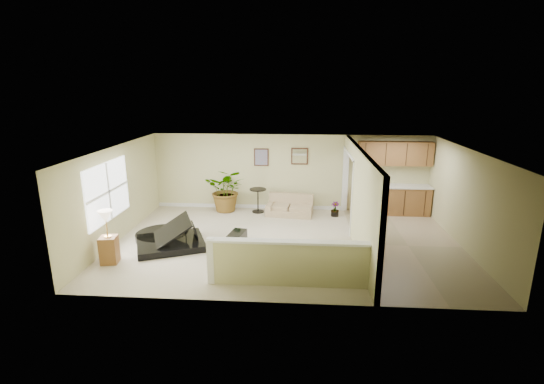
# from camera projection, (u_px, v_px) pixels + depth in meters

# --- Properties ---
(floor) EXTENTS (9.00, 9.00, 0.00)m
(floor) POSITION_uv_depth(u_px,v_px,m) (287.00, 243.00, 10.40)
(floor) COLOR #B6AC8D
(floor) RESTS_ON ground
(back_wall) EXTENTS (9.00, 0.04, 2.50)m
(back_wall) POSITION_uv_depth(u_px,v_px,m) (290.00, 172.00, 12.97)
(back_wall) COLOR #BFBB82
(back_wall) RESTS_ON floor
(front_wall) EXTENTS (9.00, 0.04, 2.50)m
(front_wall) POSITION_uv_depth(u_px,v_px,m) (282.00, 242.00, 7.19)
(front_wall) COLOR #BFBB82
(front_wall) RESTS_ON floor
(left_wall) EXTENTS (0.04, 6.00, 2.50)m
(left_wall) POSITION_uv_depth(u_px,v_px,m) (117.00, 194.00, 10.38)
(left_wall) COLOR #BFBB82
(left_wall) RESTS_ON floor
(right_wall) EXTENTS (0.04, 6.00, 2.50)m
(right_wall) POSITION_uv_depth(u_px,v_px,m) (468.00, 201.00, 9.77)
(right_wall) COLOR #BFBB82
(right_wall) RESTS_ON floor
(ceiling) EXTENTS (9.00, 6.00, 0.04)m
(ceiling) POSITION_uv_depth(u_px,v_px,m) (288.00, 149.00, 9.75)
(ceiling) COLOR silver
(ceiling) RESTS_ON back_wall
(kitchen_vinyl) EXTENTS (2.70, 6.00, 0.01)m
(kitchen_vinyl) POSITION_uv_depth(u_px,v_px,m) (408.00, 246.00, 10.19)
(kitchen_vinyl) COLOR tan
(kitchen_vinyl) RESTS_ON floor
(interior_partition) EXTENTS (0.18, 5.99, 2.50)m
(interior_partition) POSITION_uv_depth(u_px,v_px,m) (357.00, 197.00, 10.21)
(interior_partition) COLOR #BFBB82
(interior_partition) RESTS_ON floor
(pony_half_wall) EXTENTS (3.42, 0.22, 1.00)m
(pony_half_wall) POSITION_uv_depth(u_px,v_px,m) (287.00, 262.00, 8.05)
(pony_half_wall) COLOR #BFBB82
(pony_half_wall) RESTS_ON floor
(left_window) EXTENTS (0.05, 2.15, 1.45)m
(left_window) POSITION_uv_depth(u_px,v_px,m) (108.00, 191.00, 9.85)
(left_window) COLOR white
(left_window) RESTS_ON left_wall
(wall_art_left) EXTENTS (0.48, 0.04, 0.58)m
(wall_art_left) POSITION_uv_depth(u_px,v_px,m) (261.00, 157.00, 12.87)
(wall_art_left) COLOR #3D2216
(wall_art_left) RESTS_ON back_wall
(wall_mirror) EXTENTS (0.55, 0.04, 0.55)m
(wall_mirror) POSITION_uv_depth(u_px,v_px,m) (300.00, 156.00, 12.77)
(wall_mirror) COLOR #3D2216
(wall_mirror) RESTS_ON back_wall
(kitchen_cabinets) EXTENTS (2.36, 0.65, 2.33)m
(kitchen_cabinets) POSITION_uv_depth(u_px,v_px,m) (389.00, 187.00, 12.59)
(kitchen_cabinets) COLOR #965931
(kitchen_cabinets) RESTS_ON floor
(piano) EXTENTS (2.34, 2.29, 1.56)m
(piano) POSITION_uv_depth(u_px,v_px,m) (170.00, 220.00, 10.15)
(piano) COLOR black
(piano) RESTS_ON floor
(piano_bench) EXTENTS (0.45, 0.71, 0.44)m
(piano_bench) POSITION_uv_depth(u_px,v_px,m) (237.00, 241.00, 9.94)
(piano_bench) COLOR black
(piano_bench) RESTS_ON floor
(loveseat) EXTENTS (1.54, 0.99, 0.83)m
(loveseat) POSITION_uv_depth(u_px,v_px,m) (290.00, 205.00, 12.64)
(loveseat) COLOR tan
(loveseat) RESTS_ON floor
(accent_table) EXTENTS (0.54, 0.54, 0.79)m
(accent_table) POSITION_uv_depth(u_px,v_px,m) (258.00, 197.00, 12.81)
(accent_table) COLOR black
(accent_table) RESTS_ON floor
(palm_plant) EXTENTS (1.38, 1.22, 1.45)m
(palm_plant) POSITION_uv_depth(u_px,v_px,m) (227.00, 190.00, 12.88)
(palm_plant) COLOR black
(palm_plant) RESTS_ON floor
(small_plant) EXTENTS (0.35, 0.35, 0.47)m
(small_plant) POSITION_uv_depth(u_px,v_px,m) (335.00, 210.00, 12.47)
(small_plant) COLOR black
(small_plant) RESTS_ON floor
(lamp_stand) EXTENTS (0.43, 0.43, 1.28)m
(lamp_stand) POSITION_uv_depth(u_px,v_px,m) (108.00, 241.00, 9.09)
(lamp_stand) COLOR #965931
(lamp_stand) RESTS_ON floor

